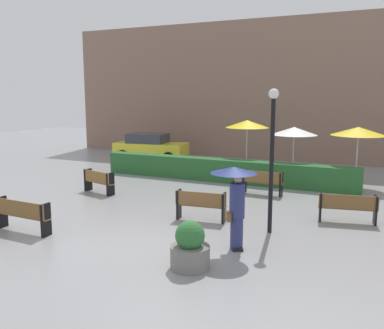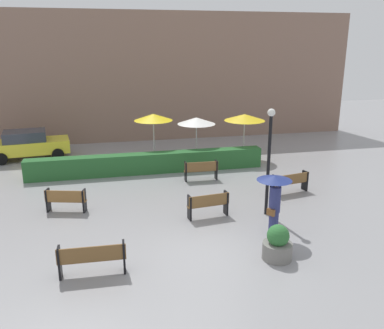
{
  "view_description": "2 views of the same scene",
  "coord_description": "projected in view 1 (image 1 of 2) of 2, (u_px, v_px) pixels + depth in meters",
  "views": [
    {
      "loc": [
        5.68,
        -8.92,
        3.83
      ],
      "look_at": [
        -0.13,
        3.61,
        1.54
      ],
      "focal_mm": 39.49,
      "sensor_mm": 36.0,
      "label": 1
    },
    {
      "loc": [
        -2.98,
        -10.86,
        6.18
      ],
      "look_at": [
        0.48,
        4.43,
        1.5
      ],
      "focal_mm": 38.06,
      "sensor_mm": 36.0,
      "label": 2
    }
  ],
  "objects": [
    {
      "name": "planter_pot",
      "position": [
        190.0,
        248.0,
        9.36
      ],
      "size": [
        0.89,
        0.89,
        1.09
      ],
      "color": "slate",
      "rests_on": "ground"
    },
    {
      "name": "patio_umbrella_yellow_far",
      "position": [
        358.0,
        131.0,
        17.39
      ],
      "size": [
        2.21,
        2.21,
        2.51
      ],
      "color": "silver",
      "rests_on": "ground"
    },
    {
      "name": "hedge_strip",
      "position": [
        223.0,
        170.0,
        18.76
      ],
      "size": [
        11.6,
        0.7,
        1.0
      ],
      "primitive_type": "cube",
      "color": "#28602D",
      "rests_on": "ground"
    },
    {
      "name": "patio_umbrella_white",
      "position": [
        294.0,
        131.0,
        18.6
      ],
      "size": [
        2.01,
        2.01,
        2.42
      ],
      "color": "silver",
      "rests_on": "ground"
    },
    {
      "name": "bench_back_row",
      "position": [
        262.0,
        181.0,
        16.28
      ],
      "size": [
        1.59,
        0.42,
        0.92
      ],
      "color": "brown",
      "rests_on": "ground"
    },
    {
      "name": "bench_far_left",
      "position": [
        98.0,
        180.0,
        16.53
      ],
      "size": [
        1.55,
        0.73,
        0.88
      ],
      "color": "olive",
      "rests_on": "ground"
    },
    {
      "name": "pedestrian_with_umbrella",
      "position": [
        235.0,
        193.0,
        10.35
      ],
      "size": [
        1.14,
        1.14,
        2.1
      ],
      "color": "navy",
      "rests_on": "ground"
    },
    {
      "name": "lamp_post",
      "position": [
        272.0,
        146.0,
        11.48
      ],
      "size": [
        0.28,
        0.28,
        3.99
      ],
      "color": "black",
      "rests_on": "ground"
    },
    {
      "name": "bench_mid_center",
      "position": [
        201.0,
        204.0,
        12.86
      ],
      "size": [
        1.59,
        0.52,
        0.92
      ],
      "color": "brown",
      "rests_on": "ground"
    },
    {
      "name": "ground_plane",
      "position": [
        138.0,
        244.0,
        10.97
      ],
      "size": [
        60.0,
        60.0,
        0.0
      ],
      "primitive_type": "plane",
      "color": "gray"
    },
    {
      "name": "bench_far_right",
      "position": [
        348.0,
        206.0,
        12.68
      ],
      "size": [
        1.72,
        0.68,
        0.88
      ],
      "color": "brown",
      "rests_on": "ground"
    },
    {
      "name": "bench_near_left",
      "position": [
        22.0,
        213.0,
        11.82
      ],
      "size": [
        1.86,
        0.41,
        0.92
      ],
      "color": "brown",
      "rests_on": "ground"
    },
    {
      "name": "building_facade",
      "position": [
        283.0,
        90.0,
        24.62
      ],
      "size": [
        28.0,
        1.2,
        8.14
      ],
      "primitive_type": "cube",
      "color": "#846656",
      "rests_on": "ground"
    },
    {
      "name": "patio_umbrella_yellow",
      "position": [
        247.0,
        124.0,
        19.75
      ],
      "size": [
        2.02,
        2.02,
        2.65
      ],
      "color": "silver",
      "rests_on": "ground"
    },
    {
      "name": "parked_car",
      "position": [
        150.0,
        146.0,
        24.93
      ],
      "size": [
        4.38,
        2.38,
        1.57
      ],
      "color": "yellow",
      "rests_on": "ground"
    }
  ]
}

